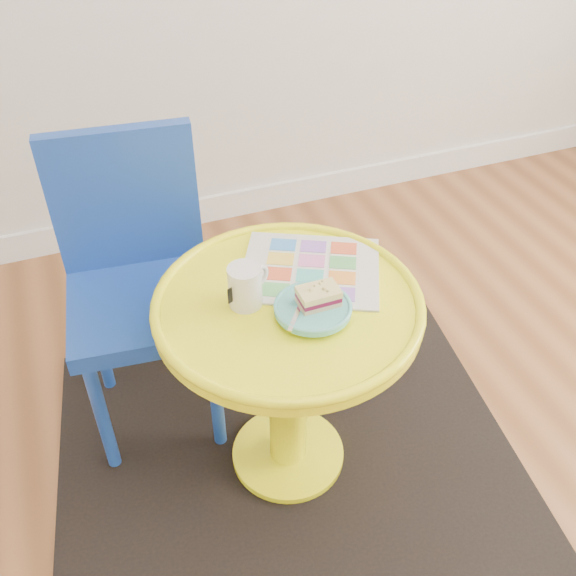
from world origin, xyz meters
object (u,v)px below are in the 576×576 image
object	(u,v)px
chair	(138,273)
plate	(313,308)
newspaper	(311,269)
side_table	(288,352)
mug	(246,285)

from	to	relation	value
chair	plate	size ratio (longest dim) A/B	4.97
chair	plate	xyz separation A→B (m)	(0.33, -0.42, 0.12)
newspaper	plate	xyz separation A→B (m)	(-0.06, -0.15, 0.02)
side_table	mug	size ratio (longest dim) A/B	5.88
chair	mug	distance (m)	0.42
side_table	plate	xyz separation A→B (m)	(0.04, -0.06, 0.19)
mug	newspaper	bearing A→B (deg)	-6.59
side_table	chair	xyz separation A→B (m)	(-0.30, 0.36, 0.07)
side_table	plate	bearing A→B (deg)	-60.24
mug	plate	distance (m)	0.16
mug	plate	size ratio (longest dim) A/B	0.61
side_table	mug	distance (m)	0.24
chair	mug	size ratio (longest dim) A/B	8.13
side_table	chair	distance (m)	0.47
side_table	plate	size ratio (longest dim) A/B	3.59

